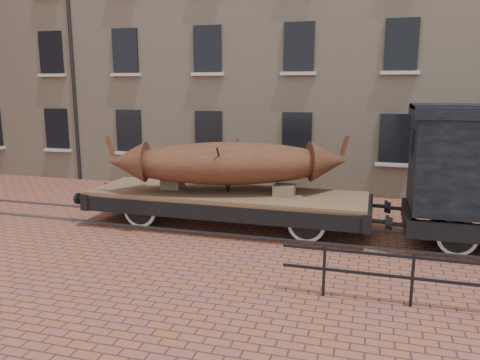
# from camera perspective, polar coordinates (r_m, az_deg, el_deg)

# --- Properties ---
(ground) EXTENTS (90.00, 90.00, 0.00)m
(ground) POSITION_cam_1_polar(r_m,az_deg,el_deg) (13.55, -0.89, -5.78)
(ground) COLOR brown
(warehouse_cream) EXTENTS (40.00, 10.19, 14.00)m
(warehouse_cream) POSITION_cam_1_polar(r_m,az_deg,el_deg) (22.58, 14.74, 18.67)
(warehouse_cream) COLOR #C5B199
(warehouse_cream) RESTS_ON ground
(rail_track) EXTENTS (30.00, 1.52, 0.06)m
(rail_track) POSITION_cam_1_polar(r_m,az_deg,el_deg) (13.54, -0.89, -5.66)
(rail_track) COLOR #59595E
(rail_track) RESTS_ON ground
(flatcar_wagon) EXTENTS (8.84, 2.40, 1.33)m
(flatcar_wagon) POSITION_cam_1_polar(r_m,az_deg,el_deg) (13.38, -1.63, -2.31)
(flatcar_wagon) COLOR brown
(flatcar_wagon) RESTS_ON ground
(iron_boat) EXTENTS (6.69, 3.53, 1.62)m
(iron_boat) POSITION_cam_1_polar(r_m,az_deg,el_deg) (13.16, -1.46, 2.09)
(iron_boat) COLOR brown
(iron_boat) RESTS_ON flatcar_wagon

